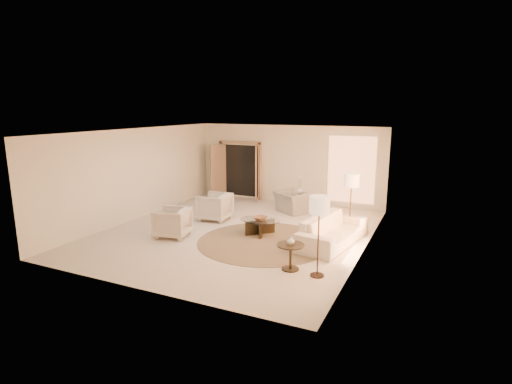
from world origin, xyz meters
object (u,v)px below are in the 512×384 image
at_px(accent_chair, 292,199).
at_px(side_vase, 300,190).
at_px(sofa, 333,230).
at_px(floor_lamp_near, 352,183).
at_px(end_table, 291,252).
at_px(side_table, 300,201).
at_px(armchair_right, 172,221).
at_px(bowl, 260,218).
at_px(end_vase, 291,241).
at_px(armchair_left, 214,205).
at_px(coffee_table, 260,225).
at_px(floor_lamp_far, 319,209).

relative_size(accent_chair, side_vase, 4.68).
relative_size(sofa, floor_lamp_near, 1.47).
bearing_deg(floor_lamp_near, end_table, -101.76).
bearing_deg(sofa, side_table, 43.72).
height_order(armchair_right, bowl, armchair_right).
height_order(side_table, floor_lamp_near, floor_lamp_near).
distance_m(sofa, end_vase, 2.07).
bearing_deg(sofa, floor_lamp_near, -2.35).
bearing_deg(armchair_left, accent_chair, 131.39).
bearing_deg(side_vase, bowl, -94.42).
bearing_deg(end_table, side_table, 106.56).
bearing_deg(end_vase, floor_lamp_near, 78.24).
xyz_separation_m(floor_lamp_near, bowl, (-2.22, -1.05, -0.97)).
distance_m(side_table, floor_lamp_near, 2.81).
bearing_deg(sofa, coffee_table, 101.53).
height_order(armchair_left, accent_chair, armchair_left).
relative_size(sofa, armchair_right, 2.88).
bearing_deg(end_vase, armchair_left, 142.47).
bearing_deg(accent_chair, side_table, -120.92).
bearing_deg(bowl, coffee_table, 90.00).
bearing_deg(coffee_table, bowl, -90.00).
bearing_deg(side_vase, sofa, -55.84).
height_order(armchair_right, end_vase, armchair_right).
relative_size(side_table, floor_lamp_near, 0.38).
relative_size(armchair_left, armchair_right, 1.06).
relative_size(sofa, bowl, 6.60).
bearing_deg(bowl, armchair_right, -150.56).
bearing_deg(armchair_left, sofa, 76.69).
bearing_deg(end_vase, accent_chair, 109.43).
height_order(floor_lamp_far, end_vase, floor_lamp_far).
distance_m(end_vase, side_vase, 4.86).
xyz_separation_m(sofa, armchair_left, (-3.89, 0.67, 0.09)).
distance_m(coffee_table, bowl, 0.20).
xyz_separation_m(end_table, floor_lamp_near, (0.62, 2.99, 1.04)).
xyz_separation_m(floor_lamp_far, side_vase, (-2.01, 4.74, -0.70)).
height_order(accent_chair, end_vase, accent_chair).
relative_size(side_table, bowl, 1.70).
relative_size(sofa, end_table, 4.11).
height_order(accent_chair, coffee_table, accent_chair).
bearing_deg(end_vase, side_table, 106.56).
bearing_deg(end_table, armchair_left, 142.47).
bearing_deg(floor_lamp_near, side_vase, 140.21).
height_order(armchair_right, accent_chair, accent_chair).
relative_size(floor_lamp_near, end_vase, 9.43).
relative_size(sofa, armchair_left, 2.71).
bearing_deg(armchair_right, end_vase, 65.01).
relative_size(accent_chair, end_table, 1.73).
bearing_deg(bowl, sofa, 1.97).
bearing_deg(floor_lamp_near, accent_chair, 144.97).
height_order(accent_chair, end_table, accent_chair).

